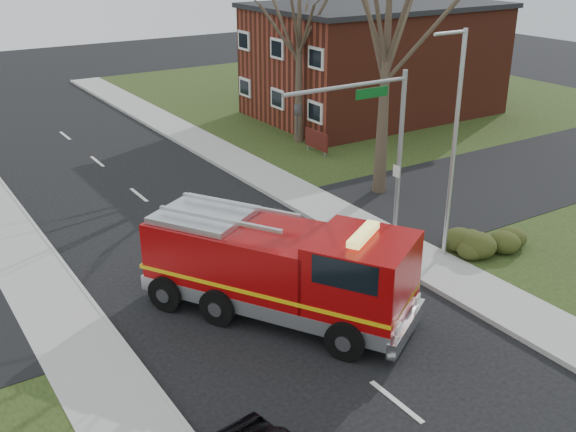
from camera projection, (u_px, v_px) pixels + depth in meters
ground at (275, 304)px, 22.18m from camera, size 120.00×120.00×0.00m
sidewalk_right at (415, 257)px, 25.26m from camera, size 2.40×80.00×0.15m
sidewalk_left at (89, 362)px, 19.03m from camera, size 2.40×80.00×0.15m
brick_building at (374, 60)px, 44.24m from camera, size 15.40×10.40×7.25m
health_center_sign at (316, 140)px, 36.78m from camera, size 0.12×2.00×1.40m
hedge_corner at (488, 237)px, 25.70m from camera, size 2.80×2.00×0.90m
bare_tree_near at (388, 32)px, 28.73m from camera, size 6.00×6.00×12.00m
bare_tree_far at (299, 29)px, 36.81m from camera, size 5.25×5.25×10.50m
traffic_signal_mast at (375, 132)px, 24.14m from camera, size 5.29×0.18×6.80m
streetlight_pole at (453, 141)px, 23.62m from camera, size 1.48×0.16×8.40m
fire_engine at (281, 270)px, 21.04m from camera, size 6.79×8.73×3.41m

